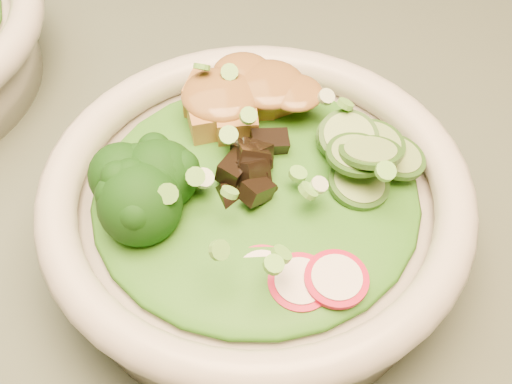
{
  "coord_description": "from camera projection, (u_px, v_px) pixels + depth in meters",
  "views": [
    {
      "loc": [
        -0.24,
        -0.17,
        1.11
      ],
      "look_at": [
        -0.21,
        0.08,
        0.8
      ],
      "focal_mm": 50.0,
      "sensor_mm": 36.0,
      "label": 1
    }
  ],
  "objects": [
    {
      "name": "salad_bowl",
      "position": [
        256.0,
        213.0,
        0.41
      ],
      "size": [
        0.24,
        0.24,
        0.07
      ],
      "rotation": [
        0.0,
        0.0,
        -0.02
      ],
      "color": "beige",
      "rests_on": "dining_table"
    },
    {
      "name": "lettuce_bed",
      "position": [
        256.0,
        191.0,
        0.39
      ],
      "size": [
        0.18,
        0.18,
        0.02
      ],
      "primitive_type": "ellipsoid",
      "color": "#1E5B13",
      "rests_on": "salad_bowl"
    },
    {
      "name": "broccoli_florets",
      "position": [
        152.0,
        190.0,
        0.38
      ],
      "size": [
        0.07,
        0.06,
        0.04
      ],
      "primitive_type": null,
      "rotation": [
        0.0,
        0.0,
        -0.02
      ],
      "color": "black",
      "rests_on": "salad_bowl"
    },
    {
      "name": "radish_slices",
      "position": [
        281.0,
        277.0,
        0.35
      ],
      "size": [
        0.1,
        0.04,
        0.02
      ],
      "primitive_type": null,
      "rotation": [
        0.0,
        0.0,
        -0.02
      ],
      "color": "#AA0D2B",
      "rests_on": "salad_bowl"
    },
    {
      "name": "cucumber_slices",
      "position": [
        361.0,
        167.0,
        0.39
      ],
      "size": [
        0.06,
        0.06,
        0.03
      ],
      "primitive_type": null,
      "rotation": [
        0.0,
        0.0,
        -0.02
      ],
      "color": "#7CA95D",
      "rests_on": "salad_bowl"
    },
    {
      "name": "mushroom_heap",
      "position": [
        253.0,
        162.0,
        0.39
      ],
      "size": [
        0.06,
        0.06,
        0.04
      ],
      "primitive_type": null,
      "rotation": [
        0.0,
        0.0,
        -0.02
      ],
      "color": "black",
      "rests_on": "salad_bowl"
    },
    {
      "name": "tofu_cubes",
      "position": [
        243.0,
        107.0,
        0.42
      ],
      "size": [
        0.08,
        0.06,
        0.03
      ],
      "primitive_type": null,
      "rotation": [
        0.0,
        0.0,
        -0.02
      ],
      "color": "#A46936",
      "rests_on": "salad_bowl"
    },
    {
      "name": "peanut_sauce",
      "position": [
        243.0,
        93.0,
        0.41
      ],
      "size": [
        0.06,
        0.05,
        0.01
      ],
      "primitive_type": "ellipsoid",
      "color": "brown",
      "rests_on": "tofu_cubes"
    },
    {
      "name": "scallion_garnish",
      "position": [
        256.0,
        165.0,
        0.38
      ],
      "size": [
        0.17,
        0.17,
        0.02
      ],
      "primitive_type": null,
      "color": "#64B43F",
      "rests_on": "salad_bowl"
    }
  ]
}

